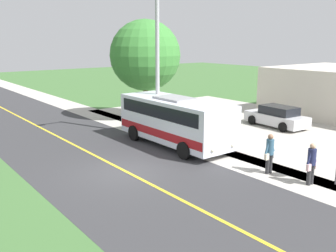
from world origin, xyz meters
TOP-DOWN VIEW (x-y plane):
  - ground_plane at (0.00, 0.00)m, footprint 120.00×120.00m
  - road_surface at (0.00, 0.00)m, footprint 8.00×100.00m
  - sidewalk at (-5.20, 0.00)m, footprint 2.40×100.00m
  - parking_lot_surface at (-12.40, 3.00)m, footprint 14.00×36.00m
  - road_centre_line at (0.00, 0.00)m, footprint 0.16×100.00m
  - shuttle_bus_front at (-4.57, -2.12)m, footprint 2.79×7.62m
  - pedestrian_with_bags at (-5.24, 6.04)m, footprint 0.72×0.34m
  - pedestrian_waiting at (-4.98, 4.14)m, footprint 0.72×0.34m
  - street_light_pole at (-4.89, -4.35)m, footprint 1.97×0.24m
  - parked_car_near at (-13.10, -1.51)m, footprint 2.24×4.51m
  - tree_curbside at (-7.40, -9.15)m, footprint 5.18×5.18m

SIDE VIEW (x-z plane):
  - ground_plane at x=0.00m, z-range 0.00..0.00m
  - sidewalk at x=-5.20m, z-range 0.00..0.01m
  - parking_lot_surface at x=-12.40m, z-range 0.00..0.01m
  - road_surface at x=0.00m, z-range 0.00..0.01m
  - road_centre_line at x=0.00m, z-range 0.01..0.01m
  - parked_car_near at x=-13.10m, z-range -0.04..1.41m
  - pedestrian_with_bags at x=-5.24m, z-range 0.07..1.85m
  - pedestrian_waiting at x=-4.98m, z-range 0.08..1.90m
  - shuttle_bus_front at x=-4.57m, z-range 0.14..2.90m
  - tree_curbside at x=-7.40m, z-range 1.08..8.43m
  - street_light_pole at x=-4.89m, z-range 0.41..9.33m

